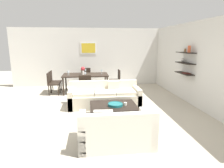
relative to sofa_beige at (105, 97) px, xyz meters
name	(u,v)px	position (x,y,z in m)	size (l,w,h in m)	color
ground_plane	(102,109)	(-0.11, -0.34, -0.29)	(18.00, 18.00, 0.00)	#BCB29E
back_wall_unit	(103,57)	(0.18, 3.19, 1.06)	(8.40, 0.09, 2.70)	silver
right_wall_shelf_unit	(188,63)	(2.92, 0.26, 1.06)	(0.34, 8.20, 2.70)	silver
sofa_beige	(105,97)	(0.00, 0.00, 0.00)	(2.26, 0.90, 0.78)	beige
loveseat_white	(116,130)	(0.02, -2.43, 0.00)	(1.48, 0.90, 0.78)	silver
coffee_table	(113,112)	(0.14, -1.10, -0.10)	(1.24, 0.97, 0.38)	black
decorative_bowl	(115,104)	(0.19, -1.16, 0.12)	(0.40, 0.40, 0.07)	#19666B
candle_jar	(125,104)	(0.46, -1.16, 0.13)	(0.09, 0.09, 0.08)	silver
dining_table	(85,76)	(-0.63, 1.86, 0.39)	(1.84, 1.02, 0.75)	black
dining_chair_head	(86,76)	(-0.63, 2.78, 0.21)	(0.44, 0.44, 0.88)	black
dining_chair_right_far	(116,78)	(0.69, 2.09, 0.21)	(0.44, 0.44, 0.88)	black
dining_chair_left_far	(54,80)	(-1.96, 2.09, 0.21)	(0.44, 0.44, 0.88)	black
dining_chair_foot	(85,85)	(-0.63, 0.94, 0.21)	(0.44, 0.44, 0.88)	black
dining_chair_left_near	(52,82)	(-1.96, 1.63, 0.21)	(0.44, 0.44, 0.88)	black
wine_glass_foot	(85,73)	(-0.63, 1.41, 0.57)	(0.07, 0.07, 0.16)	silver
wine_glass_left_far	(69,72)	(-1.31, 1.99, 0.57)	(0.07, 0.07, 0.15)	silver
wine_glass_right_far	(102,71)	(0.05, 1.99, 0.58)	(0.08, 0.08, 0.17)	silver
wine_glass_left_near	(68,72)	(-1.31, 1.74, 0.58)	(0.07, 0.07, 0.18)	silver
wine_glass_head	(86,70)	(-0.63, 2.31, 0.57)	(0.06, 0.06, 0.16)	silver
centerpiece_vase	(83,70)	(-0.73, 1.81, 0.65)	(0.16, 0.16, 0.32)	silver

